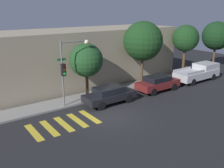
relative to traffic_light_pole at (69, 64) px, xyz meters
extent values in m
plane|color=black|center=(1.48, -3.37, -3.42)|extent=(60.00, 60.00, 0.00)
cube|color=gray|center=(1.48, 0.90, -3.35)|extent=(26.00, 2.14, 0.14)
cube|color=gray|center=(1.48, 5.37, -0.72)|extent=(26.00, 6.00, 5.42)
cube|color=gold|center=(-3.85, -2.57, -3.42)|extent=(0.45, 2.60, 0.00)
cube|color=gold|center=(-2.84, -2.57, -3.42)|extent=(0.45, 2.60, 0.00)
cube|color=gold|center=(-1.83, -2.57, -3.42)|extent=(0.45, 2.60, 0.00)
cube|color=gold|center=(-0.82, -2.57, -3.42)|extent=(0.45, 2.60, 0.00)
cube|color=gold|center=(0.19, -2.57, -3.42)|extent=(0.45, 2.60, 0.00)
cylinder|color=slate|center=(-0.52, 0.08, -0.85)|extent=(0.12, 0.12, 5.16)
cube|color=black|center=(-0.52, -0.13, -0.37)|extent=(0.30, 0.30, 0.90)
cylinder|color=#4C0C0C|center=(-0.52, -0.29, -0.10)|extent=(0.18, 0.02, 0.18)
cylinder|color=#593D0A|center=(-0.52, -0.29, -0.37)|extent=(0.18, 0.02, 0.18)
cylinder|color=#26E54C|center=(-0.52, -0.29, -0.64)|extent=(0.18, 0.02, 0.18)
cube|color=#19662D|center=(-0.52, 0.08, 0.37)|extent=(0.70, 0.02, 0.18)
cylinder|color=slate|center=(0.55, 0.08, 1.58)|extent=(2.14, 0.08, 0.08)
sphere|color=#F9E5B2|center=(1.62, 0.08, 1.48)|extent=(0.36, 0.36, 0.36)
cube|color=black|center=(2.84, -1.27, -2.80)|extent=(4.33, 1.71, 0.56)
cube|color=black|center=(2.73, -1.27, -2.26)|extent=(2.25, 1.51, 0.51)
cylinder|color=black|center=(4.19, -0.50, -3.08)|extent=(0.70, 0.22, 0.70)
cylinder|color=black|center=(4.19, -2.04, -3.08)|extent=(0.70, 0.22, 0.70)
cylinder|color=black|center=(1.50, -0.50, -3.08)|extent=(0.70, 0.22, 0.70)
cylinder|color=black|center=(1.50, -2.04, -3.08)|extent=(0.70, 0.22, 0.70)
cube|color=maroon|center=(8.31, -1.27, -2.76)|extent=(4.28, 1.72, 0.63)
cube|color=black|center=(8.20, -1.27, -2.22)|extent=(2.22, 1.52, 0.47)
cylinder|color=black|center=(9.63, -0.50, -3.08)|extent=(0.70, 0.22, 0.70)
cylinder|color=black|center=(9.63, -2.04, -3.08)|extent=(0.70, 0.22, 0.70)
cylinder|color=black|center=(6.98, -0.50, -3.08)|extent=(0.70, 0.22, 0.70)
cylinder|color=black|center=(6.98, -2.04, -3.08)|extent=(0.70, 0.22, 0.70)
cube|color=#BCBCC1|center=(14.09, -1.27, -2.69)|extent=(5.47, 1.91, 0.77)
cube|color=#BCBCC1|center=(15.59, -1.27, -2.00)|extent=(2.46, 1.76, 0.61)
cube|color=#BCBCC1|center=(12.72, -0.43, -2.17)|extent=(2.74, 0.08, 0.28)
cube|color=#BCBCC1|center=(12.72, -2.11, -2.17)|extent=(2.74, 0.08, 0.28)
cylinder|color=black|center=(15.78, -0.40, -3.08)|extent=(0.70, 0.22, 0.70)
cylinder|color=black|center=(15.78, -2.14, -3.08)|extent=(0.70, 0.22, 0.70)
cylinder|color=black|center=(12.39, -0.40, -3.08)|extent=(0.70, 0.22, 0.70)
cylinder|color=black|center=(12.39, -2.14, -3.08)|extent=(0.70, 0.22, 0.70)
cylinder|color=#42301E|center=(2.09, 1.03, -2.31)|extent=(0.28, 0.28, 2.22)
sphere|color=#1E4721|center=(2.09, 1.03, -0.15)|extent=(2.81, 2.81, 2.81)
cylinder|color=#4C3823|center=(8.38, 1.03, -1.94)|extent=(0.24, 0.24, 2.96)
sphere|color=#193D19|center=(8.38, 1.03, 0.96)|extent=(3.79, 3.79, 3.79)
cylinder|color=#4C3823|center=(14.72, 1.03, -1.86)|extent=(0.31, 0.31, 3.13)
sphere|color=#193D19|center=(14.72, 1.03, 0.80)|extent=(2.92, 2.92, 2.92)
cylinder|color=brown|center=(20.61, 1.03, -2.01)|extent=(0.26, 0.26, 2.83)
sphere|color=#143316|center=(20.61, 1.03, 0.71)|extent=(3.48, 3.48, 3.48)
camera|label=1|loc=(-8.04, -16.72, 3.98)|focal=40.00mm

